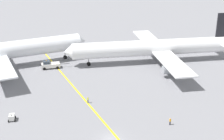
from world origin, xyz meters
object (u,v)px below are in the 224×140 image
(pushback_tug, at_px, (50,65))
(airliner_at_gate_left, at_px, (1,51))
(gse_gpu_cart_small, at_px, (12,117))
(ground_crew_marshaller_foreground, at_px, (88,100))
(airliner_being_pushed, at_px, (153,48))
(ground_crew_ramp_agent_by_cones, at_px, (170,121))

(pushback_tug, bearing_deg, airliner_at_gate_left, 158.56)
(gse_gpu_cart_small, xyz_separation_m, ground_crew_marshaller_foreground, (18.51, 1.99, 0.10))
(airliner_at_gate_left, bearing_deg, airliner_being_pushed, -14.12)
(airliner_being_pushed, relative_size, ground_crew_marshaller_foreground, 33.78)
(airliner_at_gate_left, height_order, airliner_being_pushed, airliner_at_gate_left)
(airliner_being_pushed, xyz_separation_m, ground_crew_marshaller_foreground, (-29.32, -21.24, -4.13))
(airliner_being_pushed, xyz_separation_m, ground_crew_ramp_agent_by_cones, (-15.46, -37.72, -4.13))
(ground_crew_ramp_agent_by_cones, bearing_deg, airliner_at_gate_left, 122.92)
(pushback_tug, relative_size, ground_crew_marshaller_foreground, 5.27)
(airliner_at_gate_left, relative_size, pushback_tug, 6.20)
(airliner_at_gate_left, bearing_deg, ground_crew_marshaller_foreground, -61.13)
(airliner_at_gate_left, xyz_separation_m, gse_gpu_cart_small, (-0.19, -35.21, -4.89))
(pushback_tug, height_order, gse_gpu_cart_small, pushback_tug)
(pushback_tug, distance_m, gse_gpu_cart_small, 32.94)
(airliner_being_pushed, bearing_deg, airliner_at_gate_left, 165.88)
(ground_crew_ramp_agent_by_cones, bearing_deg, ground_crew_marshaller_foreground, 130.07)
(gse_gpu_cart_small, distance_m, ground_crew_ramp_agent_by_cones, 35.47)
(pushback_tug, bearing_deg, ground_crew_marshaller_foreground, -81.27)
(airliner_being_pushed, bearing_deg, ground_crew_ramp_agent_by_cones, -112.29)
(pushback_tug, xyz_separation_m, gse_gpu_cart_small, (-14.25, -29.69, -0.42))
(airliner_being_pushed, distance_m, gse_gpu_cart_small, 53.34)
(airliner_being_pushed, distance_m, ground_crew_marshaller_foreground, 36.44)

